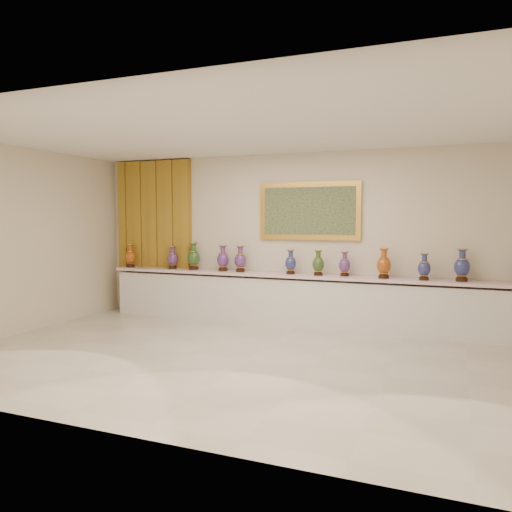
{
  "coord_description": "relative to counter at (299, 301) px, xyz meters",
  "views": [
    {
      "loc": [
        2.5,
        -5.93,
        1.86
      ],
      "look_at": [
        -0.57,
        1.7,
        1.24
      ],
      "focal_mm": 35.0,
      "sensor_mm": 36.0,
      "label": 1
    }
  ],
  "objects": [
    {
      "name": "room",
      "position": [
        -2.53,
        0.17,
        1.14
      ],
      "size": [
        8.0,
        8.0,
        8.0
      ],
      "color": "beige",
      "rests_on": "ground"
    },
    {
      "name": "vase_1",
      "position": [
        -2.52,
        0.01,
        0.66
      ],
      "size": [
        0.25,
        0.25,
        0.43
      ],
      "rotation": [
        0.0,
        0.0,
        0.28
      ],
      "color": "black",
      "rests_on": "counter"
    },
    {
      "name": "vase_0",
      "position": [
        -3.45,
        -0.05,
        0.67
      ],
      "size": [
        0.27,
        0.27,
        0.46
      ],
      "rotation": [
        0.0,
        0.0,
        -0.35
      ],
      "color": "black",
      "rests_on": "counter"
    },
    {
      "name": "vase_5",
      "position": [
        -0.15,
        -0.02,
        0.65
      ],
      "size": [
        0.21,
        0.21,
        0.42
      ],
      "rotation": [
        0.0,
        0.0,
        -0.11
      ],
      "color": "black",
      "rests_on": "counter"
    },
    {
      "name": "vase_9",
      "position": [
        2.05,
        -0.05,
        0.65
      ],
      "size": [
        0.2,
        0.2,
        0.42
      ],
      "rotation": [
        0.0,
        0.0,
        -0.02
      ],
      "color": "black",
      "rests_on": "counter"
    },
    {
      "name": "vase_7",
      "position": [
        0.78,
        0.02,
        0.65
      ],
      "size": [
        0.22,
        0.22,
        0.41
      ],
      "rotation": [
        0.0,
        0.0,
        0.18
      ],
      "color": "black",
      "rests_on": "counter"
    },
    {
      "name": "vase_6",
      "position": [
        0.35,
        -0.05,
        0.66
      ],
      "size": [
        0.23,
        0.23,
        0.43
      ],
      "rotation": [
        0.0,
        0.0,
        -0.16
      ],
      "color": "black",
      "rests_on": "counter"
    },
    {
      "name": "vase_8",
      "position": [
        1.43,
        -0.06,
        0.68
      ],
      "size": [
        0.29,
        0.29,
        0.49
      ],
      "rotation": [
        0.0,
        0.0,
        -0.38
      ],
      "color": "black",
      "rests_on": "counter"
    },
    {
      "name": "vase_3",
      "position": [
        -1.45,
        -0.0,
        0.68
      ],
      "size": [
        0.28,
        0.28,
        0.47
      ],
      "rotation": [
        0.0,
        0.0,
        -0.38
      ],
      "color": "black",
      "rests_on": "counter"
    },
    {
      "name": "counter",
      "position": [
        0.0,
        0.0,
        0.0
      ],
      "size": [
        7.28,
        0.48,
        0.9
      ],
      "color": "white",
      "rests_on": "ground"
    },
    {
      "name": "ground",
      "position": [
        0.0,
        -2.27,
        -0.44
      ],
      "size": [
        8.0,
        8.0,
        0.0
      ],
      "primitive_type": "plane",
      "color": "beige",
      "rests_on": "ground"
    },
    {
      "name": "vase_2",
      "position": [
        -2.06,
        0.01,
        0.69
      ],
      "size": [
        0.31,
        0.31,
        0.51
      ],
      "rotation": [
        0.0,
        0.0,
        -0.42
      ],
      "color": "black",
      "rests_on": "counter"
    },
    {
      "name": "vase_10",
      "position": [
        2.59,
        0.01,
        0.69
      ],
      "size": [
        0.29,
        0.29,
        0.5
      ],
      "rotation": [
        0.0,
        0.0,
        0.27
      ],
      "color": "black",
      "rests_on": "counter"
    },
    {
      "name": "vase_4",
      "position": [
        -1.1,
        -0.01,
        0.67
      ],
      "size": [
        0.26,
        0.26,
        0.47
      ],
      "rotation": [
        0.0,
        0.0,
        0.21
      ],
      "color": "black",
      "rests_on": "counter"
    },
    {
      "name": "label_card",
      "position": [
        -1.75,
        -0.14,
        0.47
      ],
      "size": [
        0.1,
        0.06,
        0.0
      ],
      "primitive_type": "cube",
      "color": "white",
      "rests_on": "counter"
    }
  ]
}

